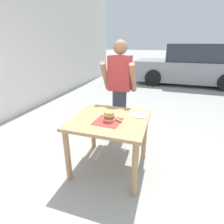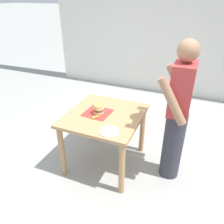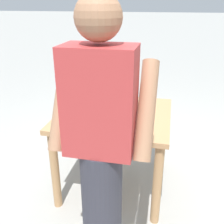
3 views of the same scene
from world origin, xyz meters
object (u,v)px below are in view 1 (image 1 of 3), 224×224
pickle_spear (118,120)px  diner_across_table (119,91)px  parked_car_near_curb (24,60)px  patio_table (110,127)px  sandwich (109,115)px  parked_car_far_end (189,66)px  side_plate_with_forks (139,115)px

pickle_spear → diner_across_table: bearing=104.7°
pickle_spear → parked_car_near_curb: (-7.17, 6.19, -0.04)m
patio_table → parked_car_near_curb: bearing=138.9°
sandwich → parked_car_far_end: bearing=76.9°
patio_table → parked_car_far_end: (1.44, 6.05, 0.10)m
patio_table → sandwich: sandwich is taller
patio_table → parked_car_near_curb: 9.34m
parked_car_far_end → side_plate_with_forks: bearing=-100.7°
patio_table → diner_across_table: diner_across_table is taller
parked_car_far_end → patio_table: bearing=-103.4°
pickle_spear → sandwich: bearing=-174.2°
sandwich → pickle_spear: bearing=5.8°
patio_table → parked_car_near_curb: (-7.04, 6.13, 0.10)m
side_plate_with_forks → parked_car_far_end: bearing=79.3°
diner_across_table → parked_car_near_curb: size_ratio=0.40×
patio_table → parked_car_far_end: bearing=76.6°
pickle_spear → parked_car_far_end: size_ratio=0.02×
patio_table → sandwich: bearing=-76.8°
sandwich → diner_across_table: 0.93m
sandwich → parked_car_near_curb: 9.39m
diner_across_table → side_plate_with_forks: bearing=-55.4°
sandwich → pickle_spear: sandwich is taller
pickle_spear → diner_across_table: diner_across_table is taller
pickle_spear → diner_across_table: 0.94m
side_plate_with_forks → diner_across_table: bearing=124.6°
patio_table → side_plate_with_forks: size_ratio=4.33×
side_plate_with_forks → patio_table: bearing=-148.3°
side_plate_with_forks → parked_car_far_end: 5.95m
parked_car_near_curb → parked_car_far_end: bearing=-0.5°
sandwich → diner_across_table: bearing=97.5°
patio_table → side_plate_with_forks: side_plate_with_forks is taller
diner_across_table → sandwich: bearing=-82.5°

